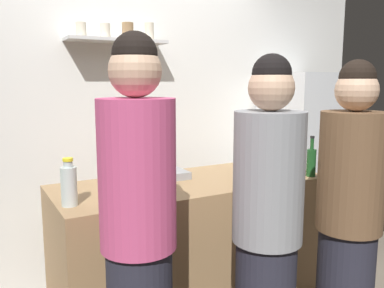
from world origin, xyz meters
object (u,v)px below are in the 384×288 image
object	(u,v)px
refrigerator	(301,164)
person_grey_hoodie	(267,232)
baking_pan	(161,175)
person_brown_jacket	(348,222)
wine_bottle_green_glass	(311,161)
utensil_holder	(285,168)
wine_bottle_amber_glass	(241,164)
water_bottle_plastic	(69,185)
person_pink_top	(139,236)

from	to	relation	value
refrigerator	person_grey_hoodie	distance (m)	1.85
baking_pan	person_brown_jacket	bearing A→B (deg)	-60.50
refrigerator	wine_bottle_green_glass	distance (m)	0.90
refrigerator	wine_bottle_green_glass	xyz separation A→B (m)	(-0.57, -0.66, 0.20)
person_grey_hoodie	person_brown_jacket	world-z (taller)	person_grey_hoodie
utensil_holder	wine_bottle_amber_glass	world-z (taller)	wine_bottle_amber_glass
baking_pan	utensil_holder	distance (m)	0.87
wine_bottle_green_glass	water_bottle_plastic	distance (m)	1.64
baking_pan	person_brown_jacket	world-z (taller)	person_brown_jacket
baking_pan	person_pink_top	distance (m)	0.97
utensil_holder	wine_bottle_green_glass	size ratio (longest dim) A/B	0.76
water_bottle_plastic	utensil_holder	bearing A→B (deg)	-1.70
person_pink_top	water_bottle_plastic	bearing A→B (deg)	3.75
refrigerator	person_pink_top	distance (m)	2.28
refrigerator	water_bottle_plastic	xyz separation A→B (m)	(-2.20, -0.52, 0.20)
refrigerator	person_brown_jacket	bearing A→B (deg)	-125.65
refrigerator	water_bottle_plastic	world-z (taller)	refrigerator
wine_bottle_amber_glass	water_bottle_plastic	distance (m)	1.08
baking_pan	wine_bottle_green_glass	world-z (taller)	wine_bottle_green_glass
person_grey_hoodie	person_pink_top	world-z (taller)	person_pink_top
person_grey_hoodie	baking_pan	bearing A→B (deg)	43.49
water_bottle_plastic	person_pink_top	size ratio (longest dim) A/B	0.15
water_bottle_plastic	person_brown_jacket	world-z (taller)	person_brown_jacket
wine_bottle_green_glass	person_pink_top	size ratio (longest dim) A/B	0.16
wine_bottle_amber_glass	person_grey_hoodie	distance (m)	0.70
refrigerator	wine_bottle_amber_glass	world-z (taller)	refrigerator
refrigerator	utensil_holder	xyz separation A→B (m)	(-0.72, -0.57, 0.14)
utensil_holder	person_grey_hoodie	xyz separation A→B (m)	(-0.69, -0.63, -0.13)
wine_bottle_amber_glass	person_grey_hoodie	xyz separation A→B (m)	(-0.28, -0.61, -0.20)
refrigerator	person_pink_top	xyz separation A→B (m)	(-2.02, -1.05, 0.06)
wine_bottle_amber_glass	person_pink_top	xyz separation A→B (m)	(-0.89, -0.45, -0.15)
utensil_holder	wine_bottle_green_glass	xyz separation A→B (m)	(0.15, -0.10, 0.05)
refrigerator	person_pink_top	size ratio (longest dim) A/B	0.93
baking_pan	refrigerator	bearing A→B (deg)	8.14
baking_pan	wine_bottle_amber_glass	xyz separation A→B (m)	(0.39, -0.38, 0.10)
utensil_holder	person_grey_hoodie	bearing A→B (deg)	-137.38
person_pink_top	person_brown_jacket	size ratio (longest dim) A/B	1.06
refrigerator	person_pink_top	world-z (taller)	person_pink_top
water_bottle_plastic	person_grey_hoodie	xyz separation A→B (m)	(0.79, -0.68, -0.18)
person_grey_hoodie	person_pink_top	bearing A→B (deg)	113.21
person_pink_top	wine_bottle_green_glass	bearing A→B (deg)	-90.72
water_bottle_plastic	wine_bottle_green_glass	bearing A→B (deg)	-4.90
baking_pan	person_pink_top	bearing A→B (deg)	-121.01
utensil_holder	person_brown_jacket	size ratio (longest dim) A/B	0.13
water_bottle_plastic	person_brown_jacket	xyz separation A→B (m)	(1.28, -0.75, -0.19)
baking_pan	wine_bottle_green_glass	xyz separation A→B (m)	(0.95, -0.45, 0.08)
water_bottle_plastic	person_brown_jacket	bearing A→B (deg)	-30.43
baking_pan	person_pink_top	xyz separation A→B (m)	(-0.50, -0.83, -0.05)
utensil_holder	person_grey_hoodie	world-z (taller)	person_grey_hoodie
wine_bottle_amber_glass	person_pink_top	size ratio (longest dim) A/B	0.19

